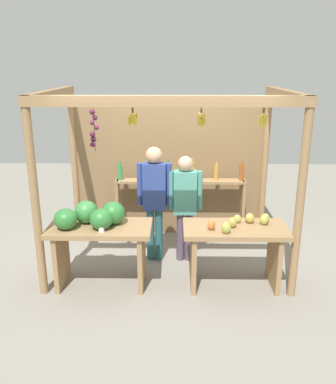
# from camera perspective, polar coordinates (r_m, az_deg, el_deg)

# --- Properties ---
(ground_plane) EXTENTS (12.00, 12.00, 0.00)m
(ground_plane) POSITION_cam_1_polar(r_m,az_deg,el_deg) (6.08, 0.03, -9.29)
(ground_plane) COLOR gray
(ground_plane) RESTS_ON ground
(market_stall) EXTENTS (3.20, 2.04, 2.42)m
(market_stall) POSITION_cam_1_polar(r_m,az_deg,el_deg) (6.03, 0.09, 4.71)
(market_stall) COLOR #99754C
(market_stall) RESTS_ON ground
(fruit_counter_left) EXTENTS (1.30, 0.64, 1.10)m
(fruit_counter_left) POSITION_cam_1_polar(r_m,az_deg,el_deg) (5.20, -9.98, -5.28)
(fruit_counter_left) COLOR #99754C
(fruit_counter_left) RESTS_ON ground
(fruit_counter_right) EXTENTS (1.30, 0.64, 0.95)m
(fruit_counter_right) POSITION_cam_1_polar(r_m,az_deg,el_deg) (5.22, 9.39, -6.95)
(fruit_counter_right) COLOR #99754C
(fruit_counter_right) RESTS_ON ground
(bottle_shelf_unit) EXTENTS (2.05, 0.22, 1.36)m
(bottle_shelf_unit) POSITION_cam_1_polar(r_m,az_deg,el_deg) (6.45, 1.72, -0.06)
(bottle_shelf_unit) COLOR #99754C
(bottle_shelf_unit) RESTS_ON ground
(vendor_man) EXTENTS (0.48, 0.23, 1.67)m
(vendor_man) POSITION_cam_1_polar(r_m,az_deg,el_deg) (5.68, -1.93, -0.23)
(vendor_man) COLOR #285C61
(vendor_man) RESTS_ON ground
(vendor_woman) EXTENTS (0.48, 0.21, 1.55)m
(vendor_woman) POSITION_cam_1_polar(r_m,az_deg,el_deg) (5.70, 2.40, -1.10)
(vendor_woman) COLOR #55485C
(vendor_woman) RESTS_ON ground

